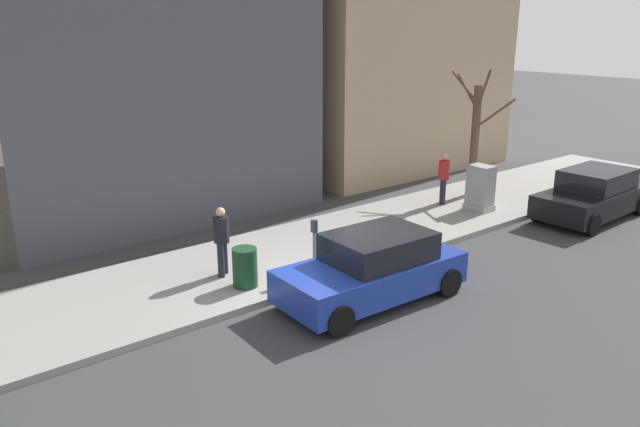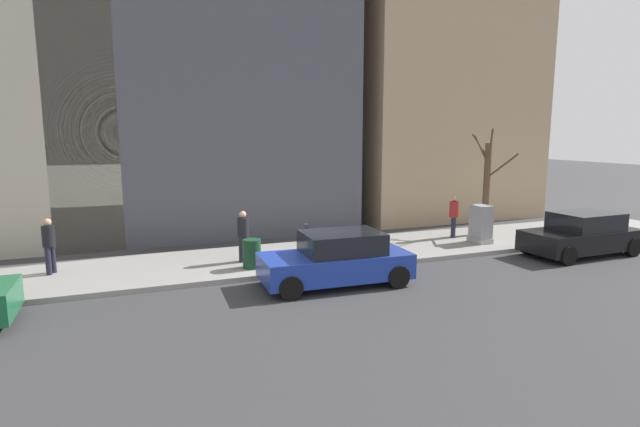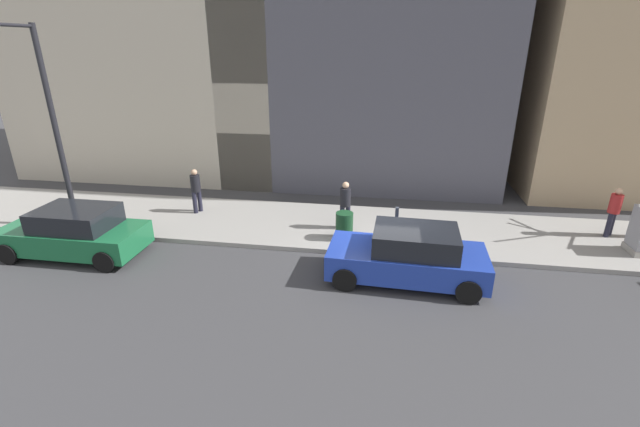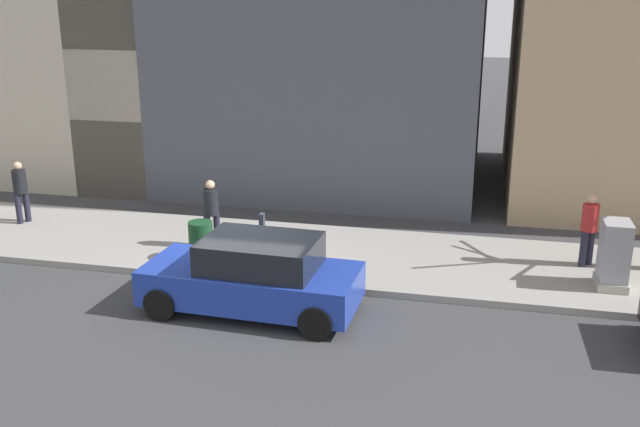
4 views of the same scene
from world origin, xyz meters
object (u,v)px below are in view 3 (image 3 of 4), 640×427
pedestrian_near_meter (614,209)px  pedestrian_midblock (345,202)px  parked_car_green (75,233)px  trash_bin (344,226)px  parking_meter (396,223)px  pedestrian_far_corner (196,188)px  streetlamp (46,114)px  parked_car_blue (409,256)px

pedestrian_near_meter → pedestrian_midblock: same height
parked_car_green → trash_bin: (2.11, -8.01, -0.14)m
parking_meter → pedestrian_far_corner: (1.98, 7.32, 0.11)m
parked_car_green → pedestrian_near_meter: pedestrian_near_meter is taller
parking_meter → pedestrian_midblock: size_ratio=0.81×
streetlamp → pedestrian_far_corner: size_ratio=3.92×
pedestrian_near_meter → pedestrian_midblock: size_ratio=1.00×
parked_car_blue → parked_car_green: 9.97m
parked_car_green → pedestrian_midblock: size_ratio=2.53×
parked_car_blue → trash_bin: size_ratio=4.74×
parking_meter → pedestrian_near_meter: bearing=-73.7°
pedestrian_midblock → parked_car_blue: bearing=84.1°
parked_car_blue → streetlamp: streetlamp is taller
parked_car_green → trash_bin: 8.28m
parked_car_green → pedestrian_near_meter: size_ratio=2.53×
streetlamp → pedestrian_midblock: bearing=-80.9°
pedestrian_far_corner → parked_car_blue: bearing=88.2°
parked_car_blue → pedestrian_far_corner: (3.62, 7.66, 0.35)m
parked_car_blue → pedestrian_midblock: bearing=36.7°
parked_car_blue → pedestrian_near_meter: (3.68, -6.63, 0.35)m
streetlamp → pedestrian_far_corner: streetlamp is taller
parked_car_blue → trash_bin: (2.09, 1.96, -0.14)m
parked_car_blue → parking_meter: (1.64, 0.34, 0.24)m
pedestrian_near_meter → pedestrian_midblock: 8.68m
streetlamp → parking_meter: bearing=-89.1°
parking_meter → trash_bin: size_ratio=1.50×
streetlamp → pedestrian_near_meter: (2.21, -17.95, -2.93)m
parked_car_blue → parked_car_green: size_ratio=1.01×
parked_car_green → pedestrian_far_corner: (3.64, -2.31, 0.35)m
parked_car_green → parking_meter: (1.66, -9.63, 0.24)m
pedestrian_near_meter → parked_car_green: bearing=144.9°
parked_car_green → trash_bin: bearing=-75.4°
streetlamp → pedestrian_far_corner: 5.16m
parked_car_blue → trash_bin: bearing=45.5°
trash_bin → pedestrian_midblock: bearing=4.3°
parked_car_green → pedestrian_near_meter: (3.70, -16.59, 0.35)m
parking_meter → pedestrian_midblock: (1.32, 1.69, 0.11)m
parked_car_blue → parking_meter: bearing=13.9°
pedestrian_midblock → pedestrian_far_corner: 5.68m
parked_car_green → pedestrian_near_meter: bearing=-77.6°
parking_meter → pedestrian_far_corner: 7.59m
trash_bin → pedestrian_near_meter: 8.75m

